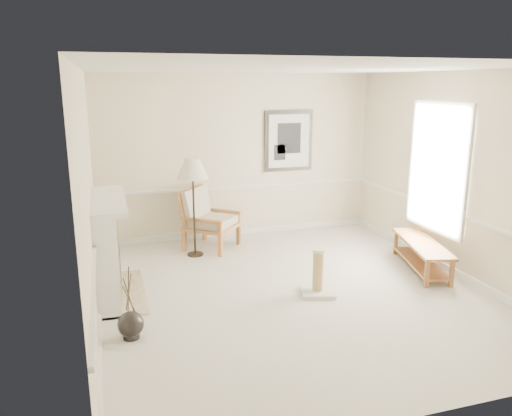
{
  "coord_description": "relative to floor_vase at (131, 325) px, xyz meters",
  "views": [
    {
      "loc": [
        -2.3,
        -5.83,
        2.73
      ],
      "look_at": [
        -0.29,
        0.7,
        1.01
      ],
      "focal_mm": 35.0,
      "sensor_mm": 36.0,
      "label": 1
    }
  ],
  "objects": [
    {
      "name": "ground",
      "position": [
        2.15,
        0.66,
        -0.15
      ],
      "size": [
        5.5,
        5.5,
        0.0
      ],
      "primitive_type": "plane",
      "color": "silver",
      "rests_on": "ground"
    },
    {
      "name": "room",
      "position": [
        2.29,
        0.74,
        1.71
      ],
      "size": [
        5.04,
        5.54,
        2.92
      ],
      "color": "beige",
      "rests_on": "ground"
    },
    {
      "name": "fireplace",
      "position": [
        -0.19,
        1.26,
        0.49
      ],
      "size": [
        0.64,
        1.64,
        1.31
      ],
      "color": "white",
      "rests_on": "ground"
    },
    {
      "name": "floor_vase",
      "position": [
        0.0,
        0.0,
        0.0
      ],
      "size": [
        0.29,
        0.29,
        0.84
      ],
      "rotation": [
        0.0,
        0.0,
        0.17
      ],
      "color": "black",
      "rests_on": "ground"
    },
    {
      "name": "armchair",
      "position": [
        1.42,
        2.86,
        0.39
      ],
      "size": [
        1.12,
        1.11,
        1.02
      ],
      "rotation": [
        0.0,
        0.0,
        0.85
      ],
      "color": "#985731",
      "rests_on": "ground"
    },
    {
      "name": "floor_lamp",
      "position": [
        1.17,
        2.49,
        1.23
      ],
      "size": [
        0.57,
        0.57,
        1.59
      ],
      "rotation": [
        0.0,
        0.0,
        -0.16
      ],
      "color": "black",
      "rests_on": "ground"
    },
    {
      "name": "bench",
      "position": [
        4.3,
        0.86,
        0.13
      ],
      "size": [
        0.83,
        1.57,
        0.43
      ],
      "rotation": [
        0.0,
        0.0,
        -0.26
      ],
      "color": "#985731",
      "rests_on": "ground"
    },
    {
      "name": "scratching_post",
      "position": [
        2.45,
        0.5,
        0.04
      ],
      "size": [
        0.55,
        0.55,
        0.62
      ],
      "rotation": [
        0.0,
        0.0,
        -0.3
      ],
      "color": "silver",
      "rests_on": "ground"
    }
  ]
}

